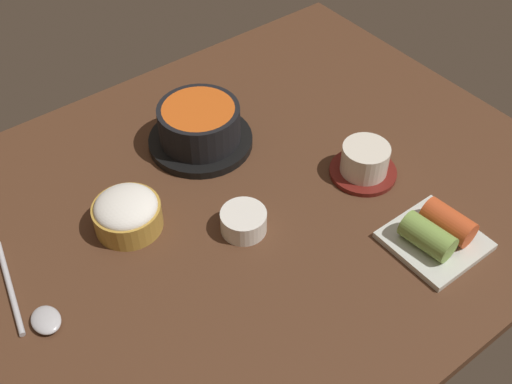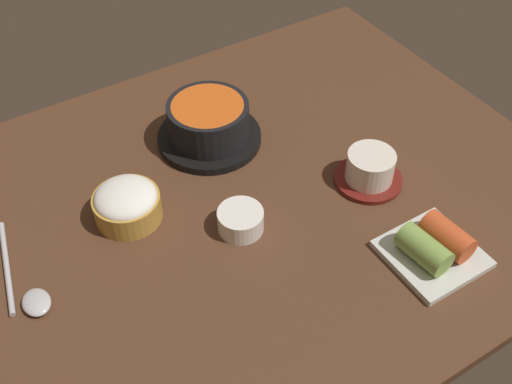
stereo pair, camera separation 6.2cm
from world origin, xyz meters
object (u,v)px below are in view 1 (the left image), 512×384
Objects in this scene: rice_bowl at (127,212)px; tea_cup_with_saucer at (365,162)px; stone_pot at (200,127)px; spoon at (33,308)px; kimchi_plate at (437,234)px; banchan_cup_center at (244,221)px.

rice_bowl is 0.93× the size of tea_cup_with_saucer.
spoon is at bearing -158.30° from stone_pot.
tea_cup_with_saucer is (34.66, -12.84, -0.31)cm from rice_bowl.
rice_bowl is 43.87cm from kimchi_plate.
tea_cup_with_saucer is 52.33cm from spoon.
kimchi_plate is (19.89, -18.57, 0.19)cm from banchan_cup_center.
banchan_cup_center is 0.55× the size of kimchi_plate.
stone_pot is 20.24cm from banchan_cup_center.
stone_pot is 40.58cm from kimchi_plate.
banchan_cup_center reaches higher than spoon.
stone_pot is 27.01cm from tea_cup_with_saucer.
rice_bowl is 0.81× the size of kimchi_plate.
stone_pot is 1.74× the size of rice_bowl.
banchan_cup_center is at bearing 174.39° from tea_cup_with_saucer.
stone_pot reaches higher than rice_bowl.
stone_pot is at bearing 21.70° from spoon.
banchan_cup_center is (-5.59, -19.38, -1.75)cm from stone_pot.
kimchi_plate is at bearing -96.88° from tea_cup_with_saucer.
stone_pot is 1.40× the size of kimchi_plate.
rice_bowl is 1.47× the size of banchan_cup_center.
spoon is at bearing -162.38° from rice_bowl.
stone_pot reaches higher than tea_cup_with_saucer.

